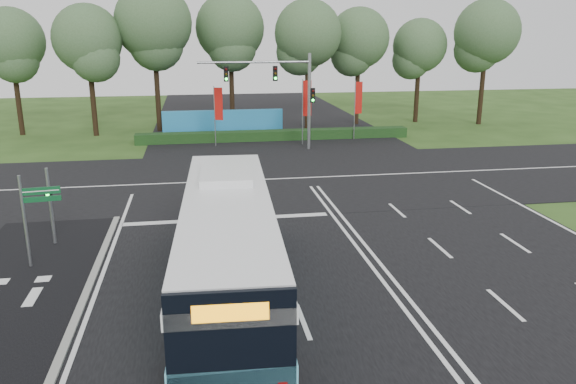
% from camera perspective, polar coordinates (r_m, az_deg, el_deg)
% --- Properties ---
extents(ground, '(120.00, 120.00, 0.00)m').
position_cam_1_polar(ground, '(22.53, 7.44, -6.24)').
color(ground, '#294617').
rests_on(ground, ground).
extents(road_main, '(20.00, 120.00, 0.04)m').
position_cam_1_polar(road_main, '(22.53, 7.44, -6.19)').
color(road_main, black).
rests_on(road_main, ground).
extents(road_cross, '(120.00, 14.00, 0.05)m').
position_cam_1_polar(road_cross, '(33.61, 1.63, 1.42)').
color(road_cross, black).
rests_on(road_cross, ground).
extents(bike_path, '(5.00, 18.00, 0.06)m').
position_cam_1_polar(bike_path, '(19.94, -27.20, -10.96)').
color(bike_path, black).
rests_on(bike_path, ground).
extents(kerb_strip, '(0.25, 18.00, 0.12)m').
position_cam_1_polar(kerb_strip, '(19.31, -20.31, -10.92)').
color(kerb_strip, gray).
rests_on(kerb_strip, ground).
extents(city_bus, '(3.39, 13.30, 3.78)m').
position_cam_1_polar(city_bus, '(17.93, -6.09, -5.59)').
color(city_bus, '#63C8E7').
rests_on(city_bus, ground).
extents(pedestrian_signal, '(0.28, 0.41, 3.24)m').
position_cam_1_polar(pedestrian_signal, '(24.64, -23.01, -1.10)').
color(pedestrian_signal, gray).
rests_on(pedestrian_signal, ground).
extents(street_sign, '(1.38, 0.24, 3.54)m').
position_cam_1_polar(street_sign, '(22.41, -24.50, -1.58)').
color(street_sign, gray).
rests_on(street_sign, ground).
extents(banner_flag_left, '(0.65, 0.23, 4.56)m').
position_cam_1_polar(banner_flag_left, '(43.04, -7.17, 8.52)').
color(banner_flag_left, gray).
rests_on(banner_flag_left, ground).
extents(banner_flag_mid, '(0.74, 0.17, 5.03)m').
position_cam_1_polar(banner_flag_mid, '(43.43, 1.82, 9.07)').
color(banner_flag_mid, gray).
rests_on(banner_flag_mid, ground).
extents(banner_flag_right, '(0.68, 0.25, 4.74)m').
position_cam_1_polar(banner_flag_right, '(45.88, 7.08, 9.12)').
color(banner_flag_right, gray).
rests_on(banner_flag_right, ground).
extents(traffic_light_gantry, '(8.41, 0.28, 7.00)m').
position_cam_1_polar(traffic_light_gantry, '(41.12, -0.31, 10.66)').
color(traffic_light_gantry, gray).
rests_on(traffic_light_gantry, ground).
extents(hedge, '(22.00, 1.20, 0.80)m').
position_cam_1_polar(hedge, '(45.59, -1.35, 5.77)').
color(hedge, '#123313').
rests_on(hedge, ground).
extents(blue_hoarding, '(10.00, 0.30, 2.20)m').
position_cam_1_polar(blue_hoarding, '(47.56, -6.59, 6.96)').
color(blue_hoarding, '#2382BD').
rests_on(blue_hoarding, ground).
extents(eucalyptus_row, '(46.90, 9.38, 12.46)m').
position_cam_1_polar(eucalyptus_row, '(50.89, -2.94, 15.76)').
color(eucalyptus_row, black).
rests_on(eucalyptus_row, ground).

